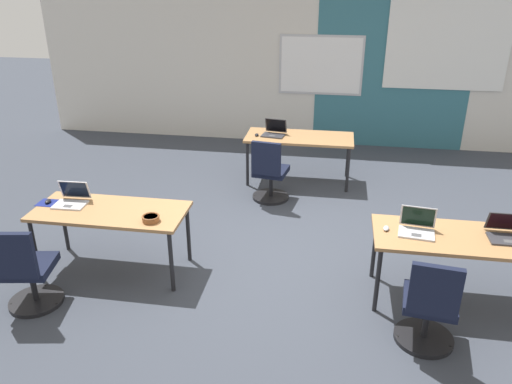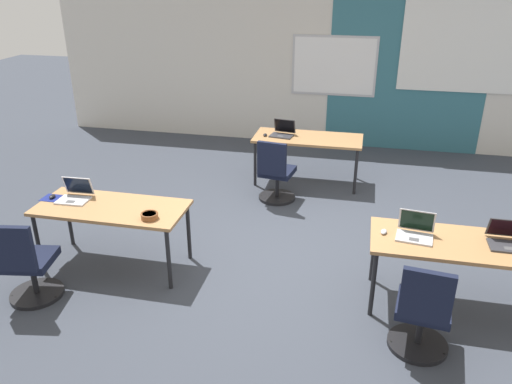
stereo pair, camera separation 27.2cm
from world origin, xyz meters
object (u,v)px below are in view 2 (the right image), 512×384
(laptop_near_right_inner, at_px, (415,232))
(laptop_far_left, at_px, (283,132))
(chair_near_left_end, at_px, (27,267))
(mouse_near_right_inner, at_px, (384,232))
(mouse_near_left_end, at_px, (52,196))
(laptop_near_right_end, at_px, (507,240))
(chair_near_right_inner, at_px, (422,316))
(desk_near_left, at_px, (112,211))
(desk_near_right, at_px, (458,248))
(chair_far_left, at_px, (276,176))
(mouse_far_left, at_px, (265,135))
(snack_bowl, at_px, (149,215))
(desk_far_center, at_px, (308,141))
(laptop_near_left_end, at_px, (75,195))

(laptop_near_right_inner, distance_m, laptop_far_left, 3.28)
(chair_near_left_end, bearing_deg, mouse_near_right_inner, -176.24)
(mouse_near_left_end, bearing_deg, laptop_far_left, 52.84)
(laptop_near_right_end, height_order, chair_near_right_inner, laptop_near_right_end)
(laptop_near_right_end, height_order, laptop_near_right_inner, laptop_near_right_inner)
(desk_near_left, distance_m, desk_near_right, 3.50)
(chair_near_right_inner, distance_m, mouse_near_left_end, 3.98)
(laptop_near_right_end, xyz_separation_m, chair_near_right_inner, (-0.75, -0.77, -0.39))
(mouse_near_right_inner, bearing_deg, laptop_near_right_end, 1.29)
(mouse_near_right_inner, height_order, chair_near_right_inner, chair_near_right_inner)
(laptop_near_right_end, distance_m, mouse_near_right_inner, 1.10)
(chair_near_right_inner, height_order, chair_far_left, same)
(mouse_near_right_inner, height_order, mouse_far_left, same)
(mouse_far_left, distance_m, snack_bowl, 2.96)
(laptop_near_right_inner, bearing_deg, mouse_near_left_end, -172.96)
(chair_near_right_inner, bearing_deg, chair_far_left, -50.17)
(laptop_far_left, bearing_deg, chair_far_left, -77.75)
(desk_far_center, height_order, chair_far_left, chair_far_left)
(desk_near_left, distance_m, chair_near_left_end, 0.98)
(desk_near_right, xyz_separation_m, laptop_far_left, (-2.13, 2.80, 0.11))
(desk_far_center, bearing_deg, desk_near_right, -57.99)
(laptop_near_right_inner, distance_m, chair_far_left, 2.66)
(desk_far_center, xyz_separation_m, chair_far_left, (-0.34, -0.77, -0.28))
(mouse_near_left_end, bearing_deg, laptop_near_right_inner, -0.39)
(desk_near_right, distance_m, snack_bowl, 2.99)
(laptop_near_left_end, bearing_deg, mouse_near_right_inner, -3.25)
(chair_near_right_inner, distance_m, chair_near_left_end, 3.68)
(desk_far_center, relative_size, mouse_near_left_end, 14.95)
(mouse_near_right_inner, distance_m, laptop_far_left, 3.14)
(desk_near_left, distance_m, mouse_near_left_end, 0.73)
(desk_near_right, relative_size, laptop_near_left_end, 4.69)
(mouse_near_right_inner, bearing_deg, mouse_far_left, 122.29)
(desk_near_right, relative_size, laptop_far_left, 4.31)
(mouse_near_left_end, relative_size, laptop_far_left, 0.29)
(laptop_near_right_end, xyz_separation_m, chair_near_left_end, (-4.44, -0.83, -0.39))
(laptop_far_left, relative_size, snack_bowl, 2.09)
(desk_near_left, relative_size, chair_near_right_inner, 1.74)
(laptop_near_left_end, relative_size, mouse_near_left_end, 3.19)
(desk_far_center, bearing_deg, snack_bowl, -112.49)
(mouse_near_right_inner, bearing_deg, mouse_near_left_end, 179.57)
(laptop_near_right_inner, height_order, snack_bowl, laptop_near_right_inner)
(laptop_near_right_inner, distance_m, mouse_far_left, 3.35)
(desk_near_right, distance_m, laptop_near_left_end, 3.96)
(laptop_far_left, bearing_deg, laptop_near_left_end, -114.83)
(mouse_far_left, height_order, chair_far_left, chair_far_left)
(mouse_near_left_end, relative_size, chair_near_left_end, 0.12)
(laptop_far_left, bearing_deg, snack_bowl, -96.89)
(mouse_near_right_inner, distance_m, laptop_near_left_end, 3.28)
(laptop_near_right_inner, relative_size, laptop_near_left_end, 1.06)
(desk_far_center, xyz_separation_m, chair_near_right_inner, (1.41, -3.53, -0.28))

